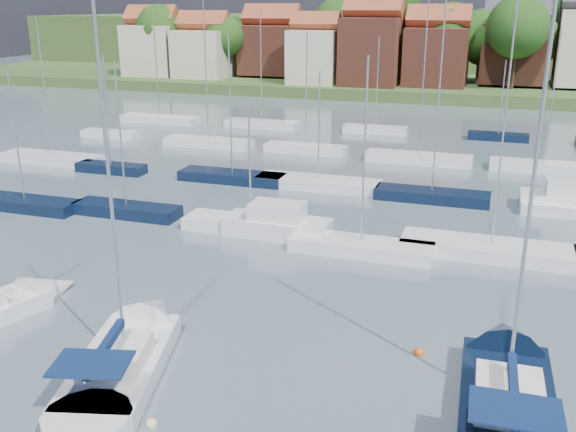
% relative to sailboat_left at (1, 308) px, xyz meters
% --- Properties ---
extents(ground, '(260.00, 260.00, 0.00)m').
position_rel_sailboat_left_xyz_m(ground, '(14.45, 35.11, -0.36)').
color(ground, '#4A5B65').
rests_on(ground, ground).
extents(sailboat_left, '(5.23, 9.84, 13.04)m').
position_rel_sailboat_left_xyz_m(sailboat_left, '(0.00, 0.00, 0.00)').
color(sailboat_left, silver).
rests_on(sailboat_left, ground).
extents(sailboat_centre, '(6.26, 12.62, 16.54)m').
position_rel_sailboat_left_xyz_m(sailboat_centre, '(8.23, -1.33, -0.01)').
color(sailboat_centre, silver).
rests_on(sailboat_centre, ground).
extents(sailboat_navy, '(3.86, 13.06, 17.87)m').
position_rel_sailboat_left_xyz_m(sailboat_navy, '(23.70, 1.10, -0.02)').
color(sailboat_navy, black).
rests_on(sailboat_navy, ground).
extents(buoy_c, '(0.44, 0.44, 0.44)m').
position_rel_sailboat_left_xyz_m(buoy_c, '(11.54, -5.45, -0.36)').
color(buoy_c, beige).
rests_on(buoy_c, ground).
extents(buoy_e, '(0.43, 0.43, 0.43)m').
position_rel_sailboat_left_xyz_m(buoy_e, '(20.08, 2.70, -0.36)').
color(buoy_e, '#D85914').
rests_on(buoy_e, ground).
extents(marina_field, '(79.62, 41.41, 15.93)m').
position_rel_sailboat_left_xyz_m(marina_field, '(16.36, 30.25, 0.07)').
color(marina_field, silver).
rests_on(marina_field, ground).
extents(far_shore_town, '(212.46, 90.00, 22.27)m').
position_rel_sailboat_left_xyz_m(far_shore_town, '(16.68, 127.77, 4.24)').
color(far_shore_town, '#46592C').
rests_on(far_shore_town, ground).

